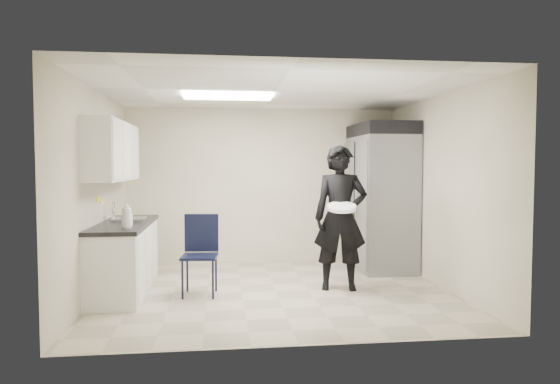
{
  "coord_description": "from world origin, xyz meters",
  "views": [
    {
      "loc": [
        -0.7,
        -6.4,
        1.65
      ],
      "look_at": [
        0.08,
        0.2,
        1.29
      ],
      "focal_mm": 32.0,
      "sensor_mm": 36.0,
      "label": 1
    }
  ],
  "objects": [
    {
      "name": "soap_bottle_b",
      "position": [
        -1.83,
        -0.16,
        1.02
      ],
      "size": [
        0.1,
        0.1,
        0.21
      ],
      "primitive_type": "imported",
      "rotation": [
        0.0,
        0.0,
        0.08
      ],
      "color": "#B4B1BE",
      "rests_on": "countertop"
    },
    {
      "name": "folding_chair",
      "position": [
        -0.98,
        -0.09,
        0.49
      ],
      "size": [
        0.48,
        0.48,
        0.99
      ],
      "primitive_type": "cube",
      "rotation": [
        0.0,
        0.0,
        -0.09
      ],
      "color": "black",
      "rests_on": "floor"
    },
    {
      "name": "notice_sticker_left",
      "position": [
        -2.24,
        0.1,
        1.22
      ],
      "size": [
        0.0,
        0.12,
        0.07
      ],
      "primitive_type": "cube",
      "color": "yellow",
      "rests_on": "left_wall"
    },
    {
      "name": "faucet",
      "position": [
        -2.13,
        0.45,
        1.02
      ],
      "size": [
        0.02,
        0.02,
        0.24
      ],
      "primitive_type": "cylinder",
      "color": "silver",
      "rests_on": "countertop"
    },
    {
      "name": "fridge_compressor",
      "position": [
        1.83,
        1.27,
        2.2
      ],
      "size": [
        0.8,
        1.35,
        0.2
      ],
      "primitive_type": "cube",
      "color": "black",
      "rests_on": "commercial_fridge"
    },
    {
      "name": "countertop",
      "position": [
        -1.95,
        0.2,
        0.89
      ],
      "size": [
        0.64,
        1.95,
        0.05
      ],
      "primitive_type": "cube",
      "color": "black",
      "rests_on": "lower_counter"
    },
    {
      "name": "ceiling_panel",
      "position": [
        -0.6,
        0.4,
        2.57
      ],
      "size": [
        1.2,
        0.6,
        0.02
      ],
      "primitive_type": "cube",
      "color": "white",
      "rests_on": "ceiling"
    },
    {
      "name": "floor",
      "position": [
        0.0,
        0.0,
        0.0
      ],
      "size": [
        4.5,
        4.5,
        0.0
      ],
      "primitive_type": "plane",
      "color": "#B3A58C",
      "rests_on": "ground"
    },
    {
      "name": "man_tuxedo",
      "position": [
        0.87,
        0.01,
        0.95
      ],
      "size": [
        0.77,
        0.58,
        1.91
      ],
      "primitive_type": "imported",
      "rotation": [
        0.0,
        0.0,
        -0.18
      ],
      "color": "black",
      "rests_on": "floor"
    },
    {
      "name": "right_wall",
      "position": [
        2.25,
        0.0,
        1.3
      ],
      "size": [
        0.0,
        4.0,
        4.0
      ],
      "primitive_type": "plane",
      "rotation": [
        1.57,
        0.0,
        -1.57
      ],
      "color": "beige",
      "rests_on": "floor"
    },
    {
      "name": "soap_bottle_a",
      "position": [
        -1.8,
        -0.43,
        1.07
      ],
      "size": [
        0.18,
        0.18,
        0.33
      ],
      "primitive_type": "imported",
      "rotation": [
        0.0,
        0.0,
        0.72
      ],
      "color": "white",
      "rests_on": "countertop"
    },
    {
      "name": "commercial_fridge",
      "position": [
        1.83,
        1.27,
        1.05
      ],
      "size": [
        0.8,
        1.35,
        2.1
      ],
      "primitive_type": "cube",
      "color": "gray",
      "rests_on": "floor"
    },
    {
      "name": "bucket_lid",
      "position": [
        0.82,
        -0.23,
        1.11
      ],
      "size": [
        0.43,
        0.43,
        0.05
      ],
      "primitive_type": "cylinder",
      "rotation": [
        0.0,
        0.0,
        -0.18
      ],
      "color": "silver",
      "rests_on": "man_tuxedo"
    },
    {
      "name": "upper_cabinets",
      "position": [
        -2.08,
        0.2,
        1.83
      ],
      "size": [
        0.35,
        1.8,
        0.75
      ],
      "primitive_type": "cube",
      "color": "silver",
      "rests_on": "left_wall"
    },
    {
      "name": "back_wall",
      "position": [
        0.0,
        2.0,
        1.3
      ],
      "size": [
        4.5,
        0.0,
        4.5
      ],
      "primitive_type": "plane",
      "rotation": [
        1.57,
        0.0,
        0.0
      ],
      "color": "beige",
      "rests_on": "floor"
    },
    {
      "name": "sink",
      "position": [
        -1.93,
        0.45,
        0.87
      ],
      "size": [
        0.42,
        0.4,
        0.14
      ],
      "primitive_type": "cube",
      "color": "gray",
      "rests_on": "countertop"
    },
    {
      "name": "lower_counter",
      "position": [
        -1.95,
        0.2,
        0.43
      ],
      "size": [
        0.6,
        1.9,
        0.86
      ],
      "primitive_type": "cube",
      "color": "silver",
      "rests_on": "floor"
    },
    {
      "name": "left_wall",
      "position": [
        -2.25,
        0.0,
        1.3
      ],
      "size": [
        0.0,
        4.0,
        4.0
      ],
      "primitive_type": "plane",
      "rotation": [
        1.57,
        0.0,
        1.57
      ],
      "color": "beige",
      "rests_on": "floor"
    },
    {
      "name": "towel_dispenser",
      "position": [
        -2.14,
        1.35,
        1.62
      ],
      "size": [
        0.22,
        0.3,
        0.35
      ],
      "primitive_type": "cube",
      "color": "black",
      "rests_on": "left_wall"
    },
    {
      "name": "notice_sticker_right",
      "position": [
        -2.24,
        0.3,
        1.18
      ],
      "size": [
        0.0,
        0.12,
        0.07
      ],
      "primitive_type": "cube",
      "color": "yellow",
      "rests_on": "left_wall"
    },
    {
      "name": "ceiling",
      "position": [
        0.0,
        0.0,
        2.6
      ],
      "size": [
        4.5,
        4.5,
        0.0
      ],
      "primitive_type": "plane",
      "rotation": [
        3.14,
        0.0,
        0.0
      ],
      "color": "white",
      "rests_on": "back_wall"
    }
  ]
}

